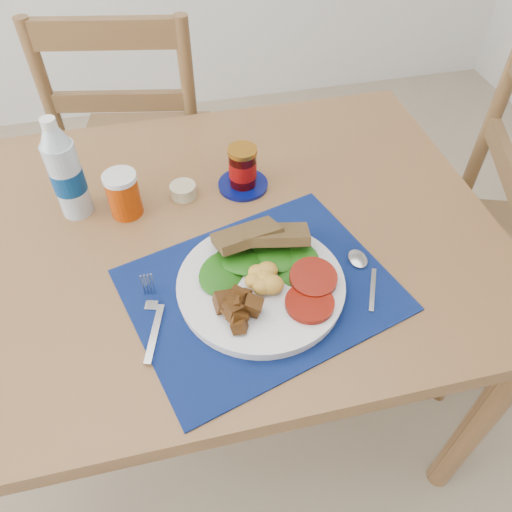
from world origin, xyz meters
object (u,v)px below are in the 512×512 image
at_px(water_bottle, 66,174).
at_px(jam_on_saucer, 243,170).
at_px(breakfast_plate, 258,284).
at_px(juice_glass, 124,195).
at_px(chair_far, 135,126).

height_order(water_bottle, jam_on_saucer, water_bottle).
height_order(breakfast_plate, jam_on_saucer, jam_on_saucer).
bearing_deg(juice_glass, jam_on_saucer, 6.51).
bearing_deg(chair_far, jam_on_saucer, 124.75).
bearing_deg(water_bottle, juice_glass, -15.95).
relative_size(chair_far, water_bottle, 5.22).
distance_m(chair_far, jam_on_saucer, 0.62).
distance_m(water_bottle, jam_on_saucer, 0.37).
bearing_deg(jam_on_saucer, breakfast_plate, -96.86).
distance_m(breakfast_plate, water_bottle, 0.46).
xyz_separation_m(chair_far, jam_on_saucer, (0.24, -0.54, 0.19)).
bearing_deg(jam_on_saucer, chair_far, 113.64).
bearing_deg(jam_on_saucer, water_bottle, -179.96).
distance_m(chair_far, juice_glass, 0.61).
relative_size(chair_far, jam_on_saucer, 10.46).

